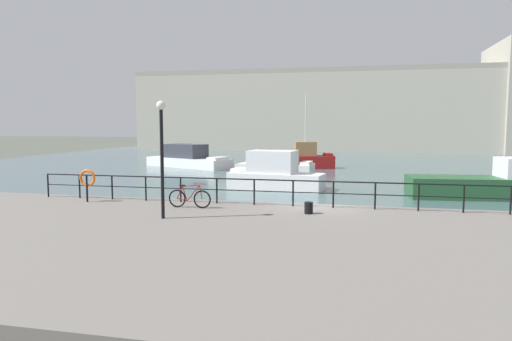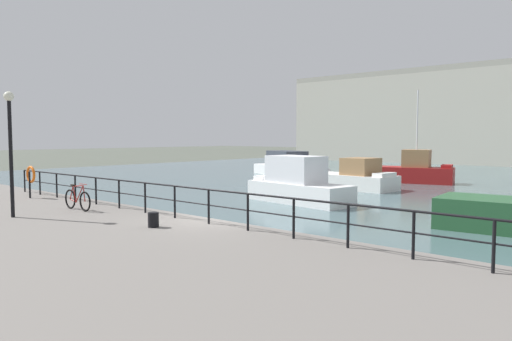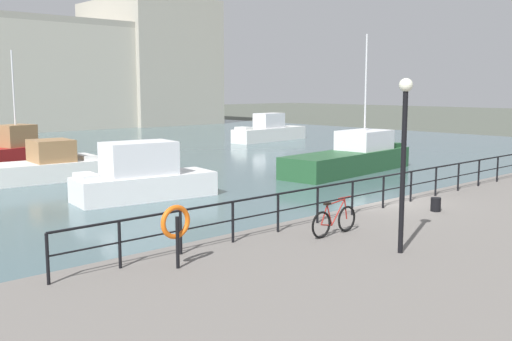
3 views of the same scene
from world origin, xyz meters
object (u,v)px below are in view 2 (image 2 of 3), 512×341
object	(u,v)px
moored_harbor_tender	(288,167)
moored_green_narrowboat	(354,178)
moored_white_yacht	(412,171)
moored_blue_motorboat	(297,184)
parked_bicycle	(77,199)
life_ring_stand	(31,176)
mooring_bollard	(153,220)
quay_lamp_post	(10,136)

from	to	relation	value
moored_harbor_tender	moored_green_narrowboat	xyz separation A→B (m)	(9.82, -5.71, -0.09)
moored_green_narrowboat	moored_white_yacht	size ratio (longest dim) A/B	0.89
moored_blue_motorboat	moored_green_narrowboat	size ratio (longest dim) A/B	1.01
parked_bicycle	life_ring_stand	xyz separation A→B (m)	(-4.79, 0.44, 0.59)
moored_white_yacht	parked_bicycle	size ratio (longest dim) A/B	3.91
moored_blue_motorboat	mooring_bollard	xyz separation A→B (m)	(3.46, -11.82, 0.04)
moored_blue_motorboat	mooring_bollard	bearing A→B (deg)	114.55
mooring_bollard	life_ring_stand	xyz separation A→B (m)	(-9.55, 0.64, 0.75)
moored_harbor_tender	moored_white_yacht	bearing A→B (deg)	30.68
moored_blue_motorboat	parked_bicycle	size ratio (longest dim) A/B	3.50
moored_green_narrowboat	mooring_bollard	xyz separation A→B (m)	(4.57, -19.57, 0.28)
moored_harbor_tender	parked_bicycle	distance (m)	26.87
moored_harbor_tender	mooring_bollard	xyz separation A→B (m)	(14.39, -25.28, 0.20)
moored_harbor_tender	quay_lamp_post	xyz separation A→B (m)	(9.46, -27.27, 2.65)
moored_blue_motorboat	parked_bicycle	xyz separation A→B (m)	(-1.30, -11.62, 0.21)
moored_blue_motorboat	moored_green_narrowboat	xyz separation A→B (m)	(-1.11, 7.75, -0.24)
moored_harbor_tender	mooring_bollard	bearing A→B (deg)	-35.21
parked_bicycle	quay_lamp_post	world-z (taller)	quay_lamp_post
moored_green_narrowboat	life_ring_stand	distance (m)	19.60
moored_green_narrowboat	life_ring_stand	bearing A→B (deg)	-100.21
mooring_bollard	quay_lamp_post	distance (m)	5.86
life_ring_stand	quay_lamp_post	bearing A→B (deg)	-29.64
parked_bicycle	quay_lamp_post	distance (m)	3.17
moored_blue_motorboat	mooring_bollard	world-z (taller)	moored_blue_motorboat
parked_bicycle	life_ring_stand	world-z (taller)	life_ring_stand
moored_green_narrowboat	moored_white_yacht	bearing A→B (deg)	85.11
moored_white_yacht	moored_blue_motorboat	bearing A→B (deg)	-104.60
moored_harbor_tender	parked_bicycle	world-z (taller)	moored_harbor_tender
moored_white_yacht	life_ring_stand	world-z (taller)	moored_white_yacht
moored_blue_motorboat	moored_white_yacht	distance (m)	14.52
moored_harbor_tender	quay_lamp_post	bearing A→B (deg)	-45.72
moored_harbor_tender	moored_blue_motorboat	bearing A→B (deg)	-25.79
moored_white_yacht	mooring_bollard	world-z (taller)	moored_white_yacht
parked_bicycle	mooring_bollard	bearing A→B (deg)	-2.49
moored_blue_motorboat	life_ring_stand	world-z (taller)	moored_blue_motorboat
mooring_bollard	moored_blue_motorboat	bearing A→B (deg)	106.34
moored_white_yacht	moored_harbor_tender	bearing A→B (deg)	170.98
life_ring_stand	quay_lamp_post	distance (m)	5.58
parked_bicycle	quay_lamp_post	bearing A→B (deg)	-94.48
mooring_bollard	quay_lamp_post	xyz separation A→B (m)	(-4.93, -1.99, 2.46)
parked_bicycle	life_ring_stand	bearing A→B (deg)	174.63
parked_bicycle	mooring_bollard	world-z (taller)	parked_bicycle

